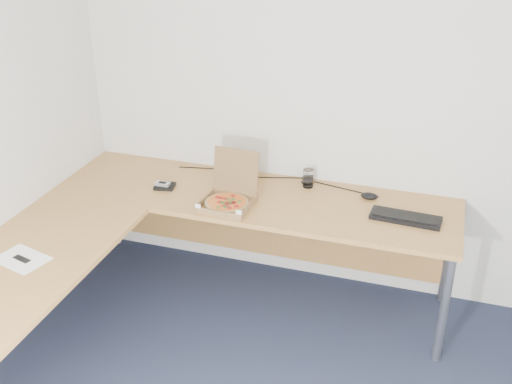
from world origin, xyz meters
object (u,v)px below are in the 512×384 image
(desk, at_px, (178,224))
(drinking_glass, at_px, (308,178))
(keyboard, at_px, (406,218))
(wallet, at_px, (165,186))
(pizza_box, at_px, (228,200))

(desk, distance_m, drinking_glass, 0.90)
(keyboard, bearing_deg, drinking_glass, 162.09)
(desk, relative_size, drinking_glass, 21.05)
(drinking_glass, height_order, keyboard, drinking_glass)
(wallet, bearing_deg, drinking_glass, 7.77)
(desk, xyz_separation_m, keyboard, (1.25, 0.40, 0.04))
(drinking_glass, distance_m, wallet, 0.91)
(keyboard, bearing_deg, desk, -158.57)
(keyboard, relative_size, wallet, 3.24)
(drinking_glass, bearing_deg, desk, -133.17)
(drinking_glass, distance_m, keyboard, 0.69)
(keyboard, bearing_deg, pizza_box, -168.58)
(pizza_box, height_order, wallet, pizza_box)
(wallet, bearing_deg, keyboard, -9.38)
(desk, relative_size, pizza_box, 7.35)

